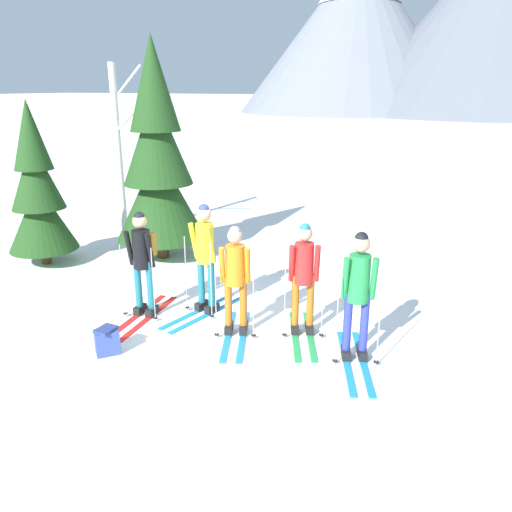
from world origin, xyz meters
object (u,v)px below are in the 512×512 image
at_px(skier_in_black, 143,258).
at_px(skier_in_red, 304,275).
at_px(skier_in_yellow, 205,254).
at_px(skier_in_green, 358,291).
at_px(pine_tree_near, 158,161).
at_px(birch_tree_tall, 119,150).
at_px(pine_tree_mid, 37,192).
at_px(backpack_on_snow_front, 107,341).
at_px(skier_in_orange, 235,275).

relative_size(skier_in_black, skier_in_red, 1.03).
height_order(skier_in_black, skier_in_yellow, skier_in_yellow).
bearing_deg(skier_in_green, pine_tree_near, 152.70).
bearing_deg(birch_tree_tall, skier_in_green, -27.76).
xyz_separation_m(skier_in_yellow, pine_tree_mid, (-4.25, 0.66, 0.51)).
distance_m(pine_tree_near, pine_tree_mid, 2.45).
xyz_separation_m(skier_in_yellow, pine_tree_near, (-2.31, 2.06, 1.06)).
bearing_deg(birch_tree_tall, backpack_on_snow_front, -53.29).
bearing_deg(skier_in_orange, skier_in_yellow, 149.59).
relative_size(skier_in_orange, skier_in_green, 0.93).
xyz_separation_m(skier_in_red, pine_tree_near, (-3.99, 2.11, 1.13)).
bearing_deg(skier_in_red, skier_in_yellow, 178.18).
distance_m(skier_in_black, pine_tree_mid, 3.66).
height_order(skier_in_green, birch_tree_tall, birch_tree_tall).
distance_m(skier_in_black, skier_in_red, 2.55).
relative_size(skier_in_orange, backpack_on_snow_front, 4.15).
bearing_deg(birch_tree_tall, pine_tree_mid, -92.55).
bearing_deg(skier_in_red, skier_in_orange, -155.42).
relative_size(skier_in_orange, skier_in_red, 0.98).
relative_size(pine_tree_near, pine_tree_mid, 1.36).
bearing_deg(skier_in_black, skier_in_green, 0.70).
xyz_separation_m(skier_in_green, pine_tree_near, (-4.90, 2.53, 1.07)).
xyz_separation_m(skier_in_yellow, skier_in_orange, (0.79, -0.46, -0.07)).
bearing_deg(birch_tree_tall, skier_in_yellow, -36.57).
bearing_deg(skier_in_yellow, skier_in_green, -10.27).
relative_size(skier_in_green, pine_tree_mid, 0.54).
bearing_deg(skier_in_black, pine_tree_near, 120.09).
xyz_separation_m(skier_in_red, pine_tree_mid, (-5.93, 0.71, 0.58)).
distance_m(skier_in_orange, backpack_on_snow_front, 2.00).
distance_m(skier_in_red, backpack_on_snow_front, 2.90).
relative_size(skier_in_orange, pine_tree_mid, 0.50).
height_order(skier_in_yellow, pine_tree_mid, pine_tree_mid).
xyz_separation_m(skier_in_black, skier_in_red, (2.50, 0.46, -0.03)).
height_order(skier_in_green, backpack_on_snow_front, skier_in_green).
bearing_deg(skier_in_yellow, skier_in_black, -148.16).
xyz_separation_m(birch_tree_tall, backpack_on_snow_front, (3.62, -4.85, -1.89)).
relative_size(pine_tree_near, backpack_on_snow_front, 11.25).
height_order(skier_in_orange, backpack_on_snow_front, skier_in_orange).
bearing_deg(pine_tree_mid, skier_in_yellow, -8.82).
height_order(pine_tree_near, pine_tree_mid, pine_tree_near).
height_order(skier_in_black, skier_in_orange, skier_in_black).
xyz_separation_m(skier_in_black, pine_tree_mid, (-3.43, 1.17, 0.55)).
bearing_deg(skier_in_orange, pine_tree_mid, 167.45).
xyz_separation_m(skier_in_green, birch_tree_tall, (-6.73, 3.54, 1.09)).
xyz_separation_m(skier_in_orange, skier_in_green, (1.80, -0.01, 0.06)).
distance_m(skier_in_orange, skier_in_green, 1.80).
bearing_deg(skier_in_red, birch_tree_tall, 151.77).
bearing_deg(backpack_on_snow_front, skier_in_green, 22.77).
xyz_separation_m(skier_in_black, skier_in_green, (3.41, 0.04, 0.03)).
height_order(skier_in_black, birch_tree_tall, birch_tree_tall).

